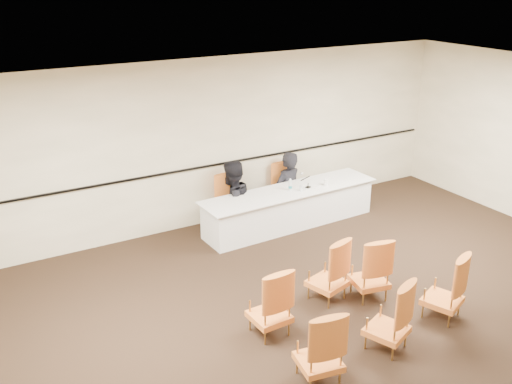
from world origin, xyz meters
TOP-DOWN VIEW (x-y plane):
  - floor at (0.00, 0.00)m, footprint 10.00×10.00m
  - ceiling at (0.00, 0.00)m, footprint 10.00×10.00m
  - wall_back at (0.00, 4.00)m, footprint 10.00×0.04m
  - wall_rail at (0.00, 3.96)m, footprint 9.80×0.04m
  - panel_table at (1.15, 3.14)m, footprint 3.43×0.92m
  - panelist_main at (1.44, 3.67)m, footprint 0.70×0.54m
  - panelist_main_chair at (1.44, 3.67)m, footprint 0.52×0.52m
  - panelist_second at (0.22, 3.63)m, footprint 1.01×0.88m
  - panelist_second_chair at (0.22, 3.63)m, footprint 0.52×0.52m
  - papers at (1.68, 3.13)m, footprint 0.36×0.32m
  - microphone at (1.50, 3.08)m, footprint 0.16×0.21m
  - water_bottle at (1.15, 3.13)m, footprint 0.07×0.07m
  - drinking_glass at (1.29, 3.01)m, footprint 0.08×0.08m
  - coffee_cup at (1.83, 3.00)m, footprint 0.10×0.10m
  - aud_chair_front_left at (-0.90, 0.47)m, footprint 0.52×0.52m
  - aud_chair_front_mid at (0.23, 0.77)m, footprint 0.61×0.61m
  - aud_chair_front_right at (0.78, 0.51)m, footprint 0.59×0.59m
  - aud_chair_back_left at (-0.88, -0.58)m, footprint 0.58×0.58m
  - aud_chair_back_mid at (0.19, -0.51)m, footprint 0.65×0.65m
  - aud_chair_back_right at (1.29, -0.36)m, footprint 0.65×0.65m

SIDE VIEW (x-z plane):
  - floor at x=0.00m, z-range 0.00..0.00m
  - panel_table at x=1.15m, z-range 0.00..0.68m
  - panelist_main at x=1.44m, z-range -0.51..1.20m
  - panelist_second at x=0.22m, z-range -0.51..1.23m
  - panelist_main_chair at x=1.44m, z-range 0.00..0.95m
  - panelist_second_chair at x=0.22m, z-range 0.00..0.95m
  - aud_chair_front_left at x=-0.90m, z-range 0.00..0.95m
  - aud_chair_front_mid at x=0.23m, z-range 0.00..0.95m
  - aud_chair_front_right at x=0.78m, z-range 0.00..0.95m
  - aud_chair_back_left at x=-0.88m, z-range 0.00..0.95m
  - aud_chair_back_mid at x=0.19m, z-range 0.00..0.95m
  - aud_chair_back_right at x=1.29m, z-range 0.00..0.95m
  - papers at x=1.68m, z-range 0.68..0.68m
  - drinking_glass at x=1.29m, z-range 0.68..0.78m
  - coffee_cup at x=1.83m, z-range 0.68..0.81m
  - water_bottle at x=1.15m, z-range 0.68..0.90m
  - microphone at x=1.50m, z-range 0.68..0.95m
  - wall_rail at x=0.00m, z-range 1.09..1.11m
  - wall_back at x=0.00m, z-range 0.00..3.00m
  - ceiling at x=0.00m, z-range 3.00..3.00m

